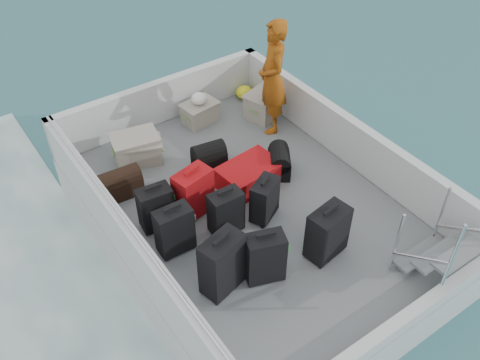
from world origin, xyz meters
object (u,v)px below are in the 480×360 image
object	(u,v)px
suitcase_0	(222,265)
passenger	(273,78)
suitcase_6	(327,233)
crate_3	(266,104)
suitcase_1	(175,231)
suitcase_2	(156,208)
crate_0	(136,149)
crate_1	(143,152)
suitcase_8	(249,175)
suitcase_4	(226,213)
crate_2	(200,113)
suitcase_7	(265,200)
suitcase_3	(265,258)
suitcase_5	(193,193)

from	to	relation	value
suitcase_0	passenger	bearing A→B (deg)	28.19
suitcase_6	crate_3	world-z (taller)	suitcase_6
suitcase_1	suitcase_2	xyz separation A→B (m)	(0.01, 0.48, -0.02)
suitcase_2	crate_0	world-z (taller)	suitcase_2
crate_0	crate_1	distance (m)	0.12
suitcase_8	suitcase_6	bearing A→B (deg)	175.14
suitcase_1	suitcase_4	size ratio (longest dim) A/B	1.07
suitcase_4	suitcase_1	bearing A→B (deg)	175.55
suitcase_0	crate_2	world-z (taller)	suitcase_0
suitcase_1	crate_2	distance (m)	2.71
crate_2	passenger	world-z (taller)	passenger
crate_0	suitcase_6	bearing A→B (deg)	-70.42
passenger	crate_1	bearing A→B (deg)	-78.06
suitcase_2	passenger	xyz separation A→B (m)	(2.48, 0.89, 0.59)
suitcase_7	crate_2	world-z (taller)	suitcase_7
crate_1	crate_3	xyz separation A→B (m)	(2.17, -0.07, 0.04)
crate_1	crate_2	size ratio (longest dim) A/B	1.00
crate_3	suitcase_4	bearing A→B (deg)	-137.83
suitcase_2	suitcase_3	distance (m)	1.56
suitcase_2	suitcase_6	size ratio (longest dim) A/B	0.89
crate_1	crate_3	distance (m)	2.17
suitcase_0	suitcase_7	size ratio (longest dim) A/B	1.32
crate_0	suitcase_3	bearing A→B (deg)	-85.64
suitcase_1	suitcase_3	size ratio (longest dim) A/B	0.97
suitcase_6	passenger	distance (m)	2.71
crate_1	passenger	bearing A→B (deg)	-10.97
suitcase_0	suitcase_8	size ratio (longest dim) A/B	0.93
crate_2	passenger	size ratio (longest dim) A/B	0.29
crate_2	crate_3	xyz separation A→B (m)	(0.98, -0.44, 0.04)
suitcase_3	suitcase_8	xyz separation A→B (m)	(0.80, 1.42, -0.17)
suitcase_4	crate_3	xyz separation A→B (m)	(1.96, 1.77, -0.11)
crate_2	crate_0	bearing A→B (deg)	-167.45
suitcase_0	suitcase_5	distance (m)	1.28
suitcase_3	suitcase_5	xyz separation A→B (m)	(-0.10, 1.38, -0.00)
suitcase_2	crate_3	xyz separation A→B (m)	(2.63, 1.21, -0.11)
suitcase_5	suitcase_7	bearing A→B (deg)	-52.24
suitcase_3	passenger	distance (m)	3.03
suitcase_5	crate_3	size ratio (longest dim) A/B	1.04
suitcase_6	crate_0	distance (m)	3.11
suitcase_5	crate_3	distance (m)	2.47
suitcase_1	crate_0	distance (m)	1.90
suitcase_2	suitcase_3	world-z (taller)	suitcase_3
suitcase_2	crate_0	size ratio (longest dim) A/B	0.96
suitcase_5	crate_2	bearing A→B (deg)	44.19
suitcase_6	suitcase_5	bearing A→B (deg)	112.90
suitcase_8	suitcase_2	bearing A→B (deg)	83.61
suitcase_0	crate_0	distance (m)	2.67
crate_0	suitcase_4	bearing A→B (deg)	-81.94
suitcase_4	suitcase_6	bearing A→B (deg)	-50.28
suitcase_8	suitcase_7	bearing A→B (deg)	155.88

